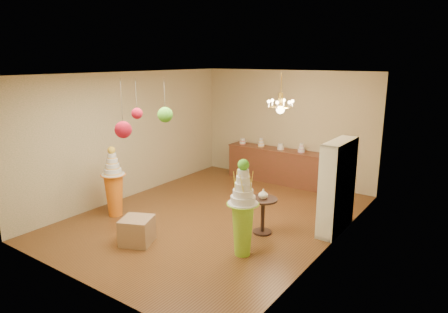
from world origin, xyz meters
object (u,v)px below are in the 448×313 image
Objects in this scene: pedestal_orange at (114,189)px; round_table at (263,211)px; sideboard at (280,165)px; pedestal_green at (243,216)px.

round_table is (3.04, 1.03, -0.15)m from pedestal_orange.
pedestal_orange is 0.50× the size of sideboard.
sideboard is at bearing 108.86° from pedestal_green.
pedestal_orange is at bearing -178.70° from pedestal_green.
sideboard is 3.35m from round_table.
pedestal_green reaches higher than sideboard.
round_table is (1.24, -3.11, -0.02)m from sideboard.
pedestal_green is 3.20m from pedestal_orange.
round_table is at bearing 99.04° from pedestal_green.
round_table is (-0.15, 0.96, -0.25)m from pedestal_green.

